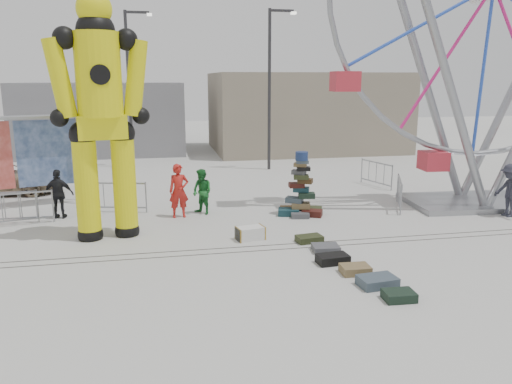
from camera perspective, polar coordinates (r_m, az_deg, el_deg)
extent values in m
plane|color=#9E9E99|center=(13.25, 1.19, -7.57)|extent=(90.00, 90.00, 0.00)
cube|color=#47443F|center=(13.80, 0.65, -6.71)|extent=(40.00, 0.04, 0.01)
cube|color=#47443F|center=(14.17, 0.31, -6.18)|extent=(40.00, 0.04, 0.01)
cube|color=gray|center=(33.62, 5.59, 9.11)|extent=(12.00, 8.00, 5.00)
cube|color=gray|center=(34.37, -16.93, 8.20)|extent=(10.00, 8.00, 4.40)
cylinder|color=#2D2D30|center=(25.77, 1.53, 11.41)|extent=(0.16, 0.16, 8.00)
cube|color=#2D2D30|center=(26.11, 2.95, 20.00)|extent=(1.20, 0.15, 0.12)
cube|color=silver|center=(26.25, 4.30, 19.72)|extent=(0.25, 0.25, 0.12)
cylinder|color=#2D2D30|center=(27.17, -14.29, 11.10)|extent=(0.16, 0.16, 8.00)
cube|color=#2D2D30|center=(27.34, -13.43, 19.36)|extent=(1.20, 0.15, 0.12)
cube|color=silver|center=(27.32, -12.09, 19.21)|extent=(0.25, 0.25, 0.12)
cube|color=#163A43|center=(17.30, 3.76, -2.29)|extent=(0.82, 0.67, 0.23)
cube|color=#431711|center=(17.28, 6.43, -2.40)|extent=(0.81, 0.72, 0.22)
cube|color=#3E2A14|center=(17.74, 3.85, -1.98)|extent=(0.67, 0.50, 0.20)
cube|color=#2E351A|center=(17.71, 6.46, -2.03)|extent=(0.77, 0.66, 0.22)
cube|color=#4E5055|center=(17.03, 5.05, -2.66)|extent=(0.67, 0.51, 0.18)
cube|color=black|center=(17.89, 5.18, -1.87)|extent=(0.71, 0.61, 0.20)
cube|color=olive|center=(17.36, 5.13, -1.53)|extent=(0.71, 0.57, 0.20)
cube|color=#3E4E59|center=(17.35, 4.40, -0.89)|extent=(0.69, 0.63, 0.18)
cube|color=black|center=(17.25, 5.80, -0.38)|extent=(0.62, 0.48, 0.18)
cube|color=#163A43|center=(17.37, 5.18, 0.30)|extent=(0.63, 0.53, 0.16)
cube|color=#431711|center=(17.29, 4.65, 0.80)|extent=(0.55, 0.40, 0.16)
cube|color=#3E2A14|center=(17.21, 5.64, 1.27)|extent=(0.60, 0.53, 0.16)
cube|color=#2E351A|center=(17.09, 5.19, 1.72)|extent=(0.57, 0.44, 0.14)
cube|color=#4E5055|center=(17.19, 4.92, 2.28)|extent=(0.57, 0.52, 0.14)
cube|color=black|center=(17.08, 5.45, 2.66)|extent=(0.50, 0.38, 0.13)
cube|color=olive|center=(17.11, 5.08, 3.11)|extent=(0.51, 0.44, 0.13)
cube|color=#3E4E59|center=(17.02, 5.32, 3.45)|extent=(0.45, 0.33, 0.11)
cylinder|color=navy|center=(17.02, 5.24, 4.13)|extent=(0.43, 0.43, 0.29)
sphere|color=black|center=(15.52, -18.39, -4.60)|extent=(0.73, 0.73, 0.73)
cylinder|color=yellow|center=(15.18, -18.75, 0.44)|extent=(0.67, 0.67, 3.08)
sphere|color=black|center=(14.95, -19.18, 6.23)|extent=(0.77, 0.77, 0.77)
sphere|color=black|center=(15.59, -14.49, -4.27)|extent=(0.73, 0.73, 0.73)
cylinder|color=yellow|center=(15.25, -14.78, 0.76)|extent=(0.67, 0.67, 3.08)
sphere|color=black|center=(15.02, -15.12, 6.52)|extent=(0.77, 0.77, 0.77)
cube|color=yellow|center=(14.96, -17.19, 7.11)|extent=(1.46, 0.99, 0.67)
cylinder|color=yellow|center=(14.90, -17.56, 12.65)|extent=(1.25, 1.25, 2.31)
sphere|color=black|center=(14.95, -17.87, 17.07)|extent=(1.06, 1.06, 1.06)
sphere|color=yellow|center=(15.01, -18.03, 19.27)|extent=(0.96, 0.96, 0.96)
sphere|color=black|center=(14.90, -21.09, 16.12)|extent=(0.62, 0.62, 0.62)
cylinder|color=yellow|center=(14.86, -21.51, 11.99)|extent=(0.87, 0.63, 2.17)
sphere|color=black|center=(14.89, -21.55, 7.89)|extent=(0.50, 0.50, 0.50)
sphere|color=black|center=(15.02, -14.57, 16.51)|extent=(0.62, 0.62, 0.62)
cylinder|color=yellow|center=(15.00, -13.60, 12.50)|extent=(0.87, 0.63, 2.17)
sphere|color=black|center=(15.05, -13.02, 8.49)|extent=(0.50, 0.50, 0.50)
cube|color=gray|center=(20.45, 23.51, -1.05)|extent=(5.04, 3.25, 0.19)
cylinder|color=gray|center=(18.43, 21.72, 9.61)|extent=(3.38, 0.53, 7.86)
cylinder|color=gray|center=(19.98, 19.32, 9.97)|extent=(3.38, 0.53, 7.86)
cylinder|color=gray|center=(21.52, 26.85, 9.48)|extent=(3.38, 0.53, 7.86)
cube|color=#B52634|center=(20.19, 23.85, 2.69)|extent=(0.93, 0.93, 0.68)
cylinder|color=gray|center=(19.97, -19.54, 3.51)|extent=(0.11, 0.11, 3.29)
cube|color=gray|center=(19.65, -26.29, 7.63)|extent=(4.64, 1.97, 0.09)
cube|color=navy|center=(19.82, -22.75, 4.15)|extent=(2.02, 0.59, 2.41)
cube|color=silver|center=(14.69, -0.66, -4.73)|extent=(0.89, 0.62, 0.38)
cube|color=#2E351A|center=(14.57, 6.11, -5.34)|extent=(0.80, 0.56, 0.19)
cube|color=#4E5055|center=(13.87, 7.97, -6.37)|extent=(0.77, 0.64, 0.17)
cube|color=black|center=(13.01, 8.76, -7.58)|extent=(0.85, 0.55, 0.23)
cube|color=olive|center=(12.46, 11.27, -8.67)|extent=(0.71, 0.53, 0.21)
cube|color=#3E4E59|center=(11.85, 13.70, -9.89)|extent=(0.91, 0.65, 0.23)
cube|color=black|center=(11.27, 16.03, -11.32)|extent=(0.68, 0.51, 0.20)
imported|color=#B01D19|center=(17.05, -8.81, 0.13)|extent=(0.71, 0.50, 1.84)
imported|color=#1A6928|center=(17.40, -6.17, 0.03)|extent=(0.95, 0.97, 1.58)
imported|color=black|center=(18.01, -21.62, -0.22)|extent=(1.03, 0.56, 1.67)
imported|color=#262833|center=(19.04, 27.00, 0.17)|extent=(0.79, 1.24, 1.82)
imported|color=#8D7A5B|center=(22.93, -26.80, 1.34)|extent=(4.43, 2.13, 1.22)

